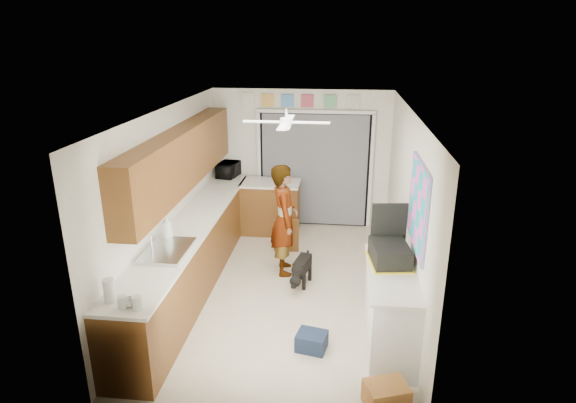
{
  "coord_description": "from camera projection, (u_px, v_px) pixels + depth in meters",
  "views": [
    {
      "loc": [
        0.74,
        -6.03,
        3.41
      ],
      "look_at": [
        0.0,
        0.4,
        1.15
      ],
      "focal_mm": 30.0,
      "sensor_mm": 36.0,
      "label": 1
    }
  ],
  "objects": [
    {
      "name": "man",
      "position": [
        284.0,
        220.0,
        7.04
      ],
      "size": [
        0.51,
        0.68,
        1.67
      ],
      "primitive_type": "imported",
      "rotation": [
        0.0,
        0.0,
        1.77
      ],
      "color": "white",
      "rests_on": "floor"
    },
    {
      "name": "peninsula_top",
      "position": [
        270.0,
        183.0,
        8.48
      ],
      "size": [
        1.04,
        0.64,
        0.04
      ],
      "primitive_type": "cube",
      "color": "white",
      "rests_on": "peninsula_base"
    },
    {
      "name": "jar_b",
      "position": [
        122.0,
        302.0,
        4.55
      ],
      "size": [
        0.1,
        0.1,
        0.13
      ],
      "primitive_type": "cylinder",
      "rotation": [
        0.0,
        0.0,
        -0.22
      ],
      "color": "silver",
      "rests_on": "left_countertop"
    },
    {
      "name": "door_trim_head",
      "position": [
        315.0,
        112.0,
        8.42
      ],
      "size": [
        2.1,
        0.04,
        0.06
      ],
      "primitive_type": "cube",
      "color": "white",
      "rests_on": "wall_back"
    },
    {
      "name": "wall_right",
      "position": [
        406.0,
        209.0,
        6.27
      ],
      "size": [
        0.0,
        5.0,
        5.0
      ],
      "primitive_type": "plane",
      "rotation": [
        1.57,
        0.0,
        -1.57
      ],
      "color": "white",
      "rests_on": "ground"
    },
    {
      "name": "door_trim_left",
      "position": [
        259.0,
        169.0,
        8.88
      ],
      "size": [
        0.06,
        0.04,
        2.1
      ],
      "primitive_type": "cube",
      "color": "white",
      "rests_on": "wall_back"
    },
    {
      "name": "wall_front",
      "position": [
        249.0,
        302.0,
        4.1
      ],
      "size": [
        3.2,
        0.0,
        3.2
      ],
      "primitive_type": "plane",
      "rotation": [
        -1.57,
        0.0,
        0.0
      ],
      "color": "white",
      "rests_on": "ground"
    },
    {
      "name": "header_frame_2",
      "position": [
        307.0,
        101.0,
        8.4
      ],
      "size": [
        0.22,
        0.02,
        0.22
      ],
      "primitive_type": "cube",
      "color": "#BF475C",
      "rests_on": "wall_back"
    },
    {
      "name": "cardboard_box",
      "position": [
        386.0,
        396.0,
        4.62
      ],
      "size": [
        0.47,
        0.41,
        0.25
      ],
      "primitive_type": "cube",
      "rotation": [
        0.0,
        0.0,
        0.34
      ],
      "color": "#B77539",
      "rests_on": "floor"
    },
    {
      "name": "route66_sign",
      "position": [
        248.0,
        100.0,
        8.52
      ],
      "size": [
        0.22,
        0.02,
        0.26
      ],
      "primitive_type": "cube",
      "color": "silver",
      "rests_on": "wall_back"
    },
    {
      "name": "header_frame_1",
      "position": [
        287.0,
        101.0,
        8.44
      ],
      "size": [
        0.22,
        0.02,
        0.22
      ],
      "primitive_type": "cube",
      "color": "#5395DF",
      "rests_on": "wall_back"
    },
    {
      "name": "paper_towel_roll",
      "position": [
        109.0,
        291.0,
        4.66
      ],
      "size": [
        0.13,
        0.13,
        0.24
      ],
      "primitive_type": "cylinder",
      "rotation": [
        0.0,
        0.0,
        -0.26
      ],
      "color": "white",
      "rests_on": "left_countertop"
    },
    {
      "name": "upper_cabinets",
      "position": [
        182.0,
        158.0,
        6.61
      ],
      "size": [
        0.32,
        4.0,
        0.8
      ],
      "primitive_type": "cube",
      "color": "brown",
      "rests_on": "wall_left"
    },
    {
      "name": "faucet",
      "position": [
        151.0,
        243.0,
        5.73
      ],
      "size": [
        0.03,
        0.03,
        0.22
      ],
      "primitive_type": "cylinder",
      "color": "silver",
      "rests_on": "left_countertop"
    },
    {
      "name": "suitcase_rim",
      "position": [
        389.0,
        262.0,
        5.49
      ],
      "size": [
        0.52,
        0.64,
        0.02
      ],
      "primitive_type": "cube",
      "rotation": [
        0.0,
        0.0,
        0.14
      ],
      "color": "yellow",
      "rests_on": "suitcase"
    },
    {
      "name": "soap_bottle",
      "position": [
        167.0,
        227.0,
        6.05
      ],
      "size": [
        0.16,
        0.16,
        0.34
      ],
      "primitive_type": "imported",
      "rotation": [
        0.0,
        0.0,
        -0.24
      ],
      "color": "silver",
      "rests_on": "left_countertop"
    },
    {
      "name": "right_counter_base",
      "position": [
        390.0,
        311.0,
        5.44
      ],
      "size": [
        0.5,
        1.4,
        0.9
      ],
      "primitive_type": "cube",
      "color": "white",
      "rests_on": "floor"
    },
    {
      "name": "back_opening_recess",
      "position": [
        314.0,
        170.0,
        8.8
      ],
      "size": [
        2.0,
        0.06,
        2.1
      ],
      "primitive_type": "cube",
      "color": "black",
      "rests_on": "wall_back"
    },
    {
      "name": "suitcase",
      "position": [
        390.0,
        253.0,
        5.45
      ],
      "size": [
        0.47,
        0.58,
        0.23
      ],
      "primitive_type": "cube",
      "rotation": [
        0.0,
        0.0,
        0.14
      ],
      "color": "black",
      "rests_on": "right_counter_top"
    },
    {
      "name": "curtain_panel",
      "position": [
        314.0,
        171.0,
        8.76
      ],
      "size": [
        1.9,
        0.03,
        2.05
      ],
      "primitive_type": "cube",
      "color": "gray",
      "rests_on": "wall_back"
    },
    {
      "name": "header_frame_0",
      "position": [
        268.0,
        100.0,
        8.48
      ],
      "size": [
        0.22,
        0.02,
        0.22
      ],
      "primitive_type": "cube",
      "color": "#E4AB4C",
      "rests_on": "wall_back"
    },
    {
      "name": "jar_a",
      "position": [
        137.0,
        303.0,
        4.54
      ],
      "size": [
        0.12,
        0.12,
        0.14
      ],
      "primitive_type": "cylinder",
      "rotation": [
        0.0,
        0.0,
        0.34
      ],
      "color": "silver",
      "rests_on": "left_countertop"
    },
    {
      "name": "ceiling",
      "position": [
        284.0,
        111.0,
        6.03
      ],
      "size": [
        5.0,
        5.0,
        0.0
      ],
      "primitive_type": "plane",
      "rotation": [
        3.14,
        0.0,
        0.0
      ],
      "color": "white",
      "rests_on": "ground"
    },
    {
      "name": "left_base_cabinets",
      "position": [
        194.0,
        254.0,
        6.85
      ],
      "size": [
        0.6,
        4.8,
        0.9
      ],
      "primitive_type": "cube",
      "color": "brown",
      "rests_on": "floor"
    },
    {
      "name": "left_countertop",
      "position": [
        193.0,
        223.0,
        6.69
      ],
      "size": [
        0.62,
        4.8,
        0.04
      ],
      "primitive_type": "cube",
      "color": "white",
      "rests_on": "left_base_cabinets"
    },
    {
      "name": "floor",
      "position": [
        285.0,
        287.0,
        6.86
      ],
      "size": [
        5.0,
        5.0,
        0.0
      ],
      "primitive_type": "plane",
      "color": "#C2B29C",
      "rests_on": "ground"
    },
    {
      "name": "door_trim_right",
      "position": [
        371.0,
        172.0,
        8.66
      ],
      "size": [
        0.06,
        0.04,
        2.1
      ],
      "primitive_type": "cube",
      "color": "white",
      "rests_on": "wall_back"
    },
    {
      "name": "header_frame_3",
      "position": [
        330.0,
        101.0,
        8.36
      ],
      "size": [
        0.22,
        0.02,
        0.22
      ],
      "primitive_type": "cube",
      "color": "#66B37C",
      "rests_on": "wall_back"
    },
    {
      "name": "microwave",
      "position": [
        228.0,
        170.0,
        8.76
      ],
      "size": [
        0.4,
        0.52,
        0.26
      ],
      "primitive_type": "imported",
      "rotation": [
        0.0,
        0.0,
        1.4
      ],
      "color": "black",
      "rests_on": "left_countertop"
    },
    {
      "name": "sink_basin",
      "position": [
        168.0,
        251.0,
        5.74
      ],
      "size": [
        0.5,
        0.76,
        0.06
      ],
      "primitive_type": "cube",
      "color": "silver",
      "rests_on": "left_countertop"
    },
    {
      "name": "header_frame_4",
      "position": [
        353.0,
        102.0,
        8.32
      ],
      "size": [
        0.22,
        0.02,
        0.22
      ],
      "primitive_type": "cube",
      "color": "silver",
      "rests_on": "wall_back"
    },
    {
      "name": "wall_left",
      "position": [
        169.0,
        200.0,
        6.62
      ],
      "size": [
        0.0,
        5.0,
        5.0
      ],
      "primitive_type": "plane",
      "rotation": [
        1.57,
        0.0,
        1.57
      ],
      "color": "white",
      "rests_on": "ground"
    },
    {
      "name": "dog",
      "position": [
        302.0,
        270.0,
        6.86
      ],
      "size": [
        0.37,
        0.62,
        0.45
      ],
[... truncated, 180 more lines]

